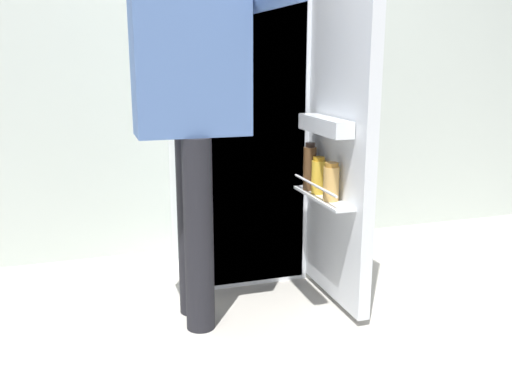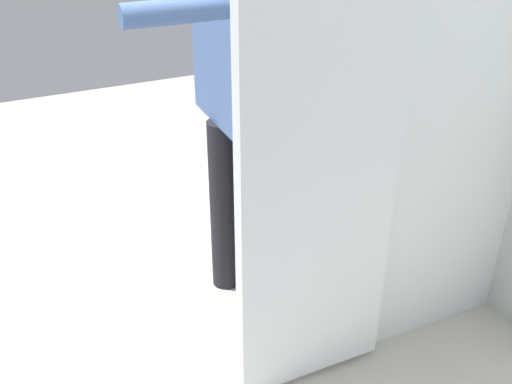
% 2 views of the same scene
% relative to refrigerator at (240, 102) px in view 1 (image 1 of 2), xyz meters
% --- Properties ---
extents(ground_plane, '(6.46, 6.46, 0.00)m').
position_rel_refrigerator_xyz_m(ground_plane, '(-0.03, -0.52, -0.89)').
color(ground_plane, '#B7B2A8').
extents(kitchen_wall, '(4.40, 0.10, 2.62)m').
position_rel_refrigerator_xyz_m(kitchen_wall, '(-0.03, 0.42, 0.42)').
color(kitchen_wall, beige).
rests_on(kitchen_wall, ground_plane).
extents(refrigerator, '(0.64, 1.21, 1.79)m').
position_rel_refrigerator_xyz_m(refrigerator, '(0.00, 0.00, 0.00)').
color(refrigerator, silver).
rests_on(refrigerator, ground_plane).
extents(person, '(0.54, 0.76, 1.63)m').
position_rel_refrigerator_xyz_m(person, '(-0.35, -0.55, 0.09)').
color(person, black).
rests_on(person, ground_plane).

